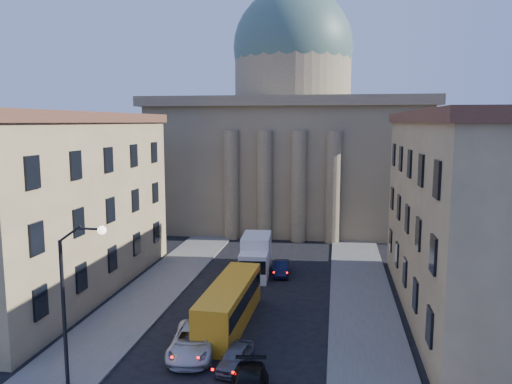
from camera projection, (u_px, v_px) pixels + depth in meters
sidewalk_left at (128, 314)px, 36.29m from camera, size 5.00×60.00×0.15m
sidewalk_right at (366, 329)px, 33.61m from camera, size 5.00×60.00×0.15m
church at (292, 137)px, 69.94m from camera, size 68.02×28.76×36.60m
building_left at (46, 203)px, 40.52m from camera, size 11.60×26.60×14.70m
building_right at (489, 215)px, 35.16m from camera, size 11.60×26.60×14.70m
street_lamp at (72, 292)px, 25.55m from camera, size 2.62×0.44×8.83m
car_left_mid at (193, 341)px, 30.16m from camera, size 3.29×5.97×1.58m
car_right_far at (236, 357)px, 28.47m from camera, size 1.91×3.84×1.26m
car_right_distant at (281, 268)px, 45.78m from camera, size 1.62×3.94×1.27m
city_bus at (230, 302)px, 34.43m from camera, size 2.72×10.52×2.95m
box_truck at (256, 257)px, 45.78m from camera, size 2.93×6.54×3.51m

